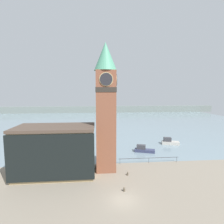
{
  "coord_description": "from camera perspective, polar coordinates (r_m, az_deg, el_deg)",
  "views": [
    {
      "loc": [
        -3.62,
        -23.14,
        15.18
      ],
      "look_at": [
        -0.94,
        7.75,
        11.81
      ],
      "focal_mm": 28.0,
      "sensor_mm": 36.0,
      "label": 1
    }
  ],
  "objects": [
    {
      "name": "far_shoreline",
      "position": [
        136.87,
        -3.43,
        0.88
      ],
      "size": [
        180.0,
        3.0,
        5.0
      ],
      "color": "slate",
      "rests_on": "water"
    },
    {
      "name": "water",
      "position": [
        97.49,
        -2.78,
        -2.76
      ],
      "size": [
        160.0,
        120.0,
        0.0
      ],
      "color": "gray",
      "rests_on": "ground_plane"
    },
    {
      "name": "pier_railing",
      "position": [
        40.28,
        11.93,
        -14.6
      ],
      "size": [
        13.32,
        0.08,
        1.09
      ],
      "color": "#333338",
      "rests_on": "ground_plane"
    },
    {
      "name": "mooring_bollard_near",
      "position": [
        34.43,
        5.13,
        -19.36
      ],
      "size": [
        0.33,
        0.33,
        0.64
      ],
      "color": "brown",
      "rests_on": "ground_plane"
    },
    {
      "name": "boat_near",
      "position": [
        46.87,
        10.26,
        -11.94
      ],
      "size": [
        5.38,
        3.05,
        1.85
      ],
      "rotation": [
        0.0,
        0.0,
        -0.31
      ],
      "color": "#333856",
      "rests_on": "water"
    },
    {
      "name": "boat_far",
      "position": [
        55.39,
        18.26,
        -9.24
      ],
      "size": [
        5.26,
        3.14,
        2.03
      ],
      "rotation": [
        0.0,
        0.0,
        -0.26
      ],
      "color": "#B7B2A8",
      "rests_on": "water"
    },
    {
      "name": "ground_plane",
      "position": [
        27.92,
        3.69,
        -26.76
      ],
      "size": [
        160.0,
        160.0,
        0.0
      ],
      "primitive_type": "plane",
      "color": "gray"
    },
    {
      "name": "mooring_bollard_far",
      "position": [
        29.63,
        4.02,
        -23.83
      ],
      "size": [
        0.34,
        0.34,
        0.67
      ],
      "color": "brown",
      "rests_on": "ground_plane"
    },
    {
      "name": "clock_tower",
      "position": [
        33.57,
        -2.07,
        2.58
      ],
      "size": [
        4.3,
        4.3,
        24.61
      ],
      "color": "brown",
      "rests_on": "ground_plane"
    },
    {
      "name": "pier_building",
      "position": [
        34.78,
        -17.89,
        -11.84
      ],
      "size": [
        14.41,
        7.65,
        9.14
      ],
      "color": "tan",
      "rests_on": "ground_plane"
    }
  ]
}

